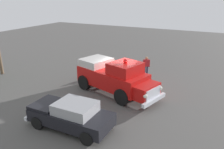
# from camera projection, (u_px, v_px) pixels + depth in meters

# --- Properties ---
(ground_plane) EXTENTS (60.00, 60.00, 0.00)m
(ground_plane) POSITION_uv_depth(u_px,v_px,m) (120.00, 89.00, 16.20)
(ground_plane) COLOR #514F4C
(vintage_fire_truck) EXTENTS (3.80, 6.32, 2.59)m
(vintage_fire_truck) POSITION_uv_depth(u_px,v_px,m) (115.00, 76.00, 15.13)
(vintage_fire_truck) COLOR black
(vintage_fire_truck) RESTS_ON ground
(classic_hot_rod) EXTENTS (1.94, 4.38, 1.46)m
(classic_hot_rod) POSITION_uv_depth(u_px,v_px,m) (70.00, 114.00, 11.27)
(classic_hot_rod) COLOR black
(classic_hot_rod) RESTS_ON ground
(lawn_chair_near_truck) EXTENTS (0.58, 0.59, 1.02)m
(lawn_chair_near_truck) POSITION_uv_depth(u_px,v_px,m) (114.00, 67.00, 18.95)
(lawn_chair_near_truck) COLOR #B7BABF
(lawn_chair_near_truck) RESTS_ON ground
(lawn_chair_by_car) EXTENTS (0.69, 0.68, 1.02)m
(lawn_chair_by_car) POSITION_uv_depth(u_px,v_px,m) (123.00, 66.00, 19.28)
(lawn_chair_by_car) COLOR #B7BABF
(lawn_chair_by_car) RESTS_ON ground
(spectator_seated) EXTENTS (0.59, 0.47, 1.29)m
(spectator_seated) POSITION_uv_depth(u_px,v_px,m) (113.00, 67.00, 18.79)
(spectator_seated) COLOR #383842
(spectator_seated) RESTS_ON ground
(spectator_standing) EXTENTS (0.53, 0.52, 1.68)m
(spectator_standing) POSITION_uv_depth(u_px,v_px,m) (146.00, 65.00, 18.28)
(spectator_standing) COLOR #2D334C
(spectator_standing) RESTS_ON ground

